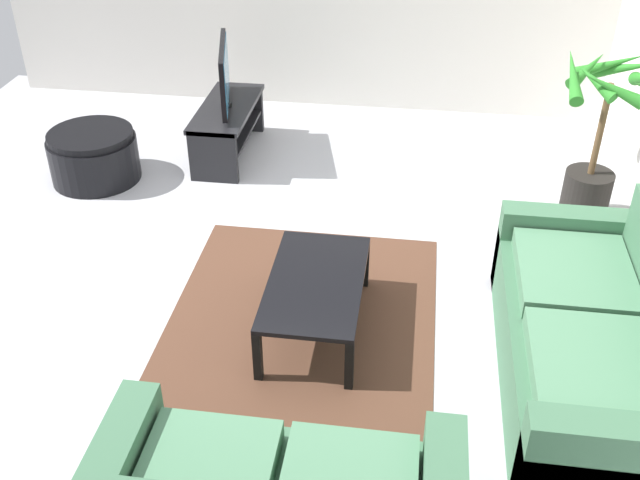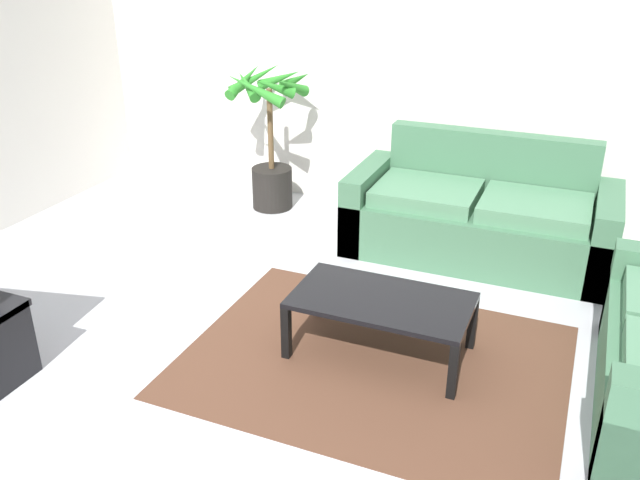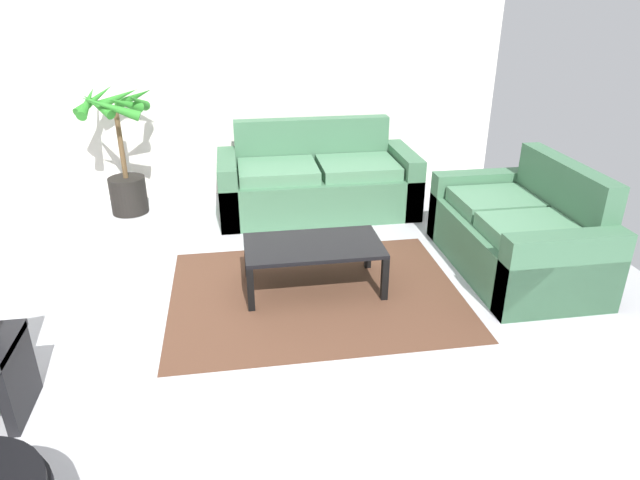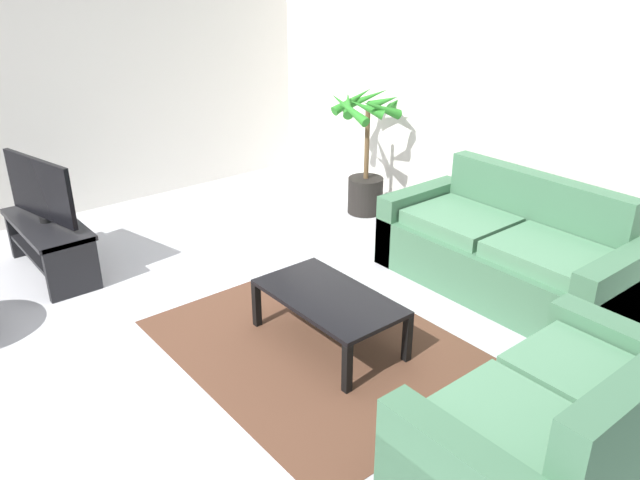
{
  "view_description": "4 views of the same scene",
  "coord_description": "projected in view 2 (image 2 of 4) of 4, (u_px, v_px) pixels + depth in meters",
  "views": [
    {
      "loc": [
        4.18,
        1.21,
        3.07
      ],
      "look_at": [
        0.45,
        0.68,
        0.59
      ],
      "focal_mm": 41.79,
      "sensor_mm": 36.0,
      "label": 1
    },
    {
      "loc": [
        1.56,
        -2.61,
        2.32
      ],
      "look_at": [
        0.17,
        0.71,
        0.66
      ],
      "focal_mm": 37.56,
      "sensor_mm": 36.0,
      "label": 2
    },
    {
      "loc": [
        0.02,
        -3.12,
        2.16
      ],
      "look_at": [
        0.61,
        0.57,
        0.45
      ],
      "focal_mm": 31.3,
      "sensor_mm": 36.0,
      "label": 3
    },
    {
      "loc": [
        3.43,
        -1.72,
        2.47
      ],
      "look_at": [
        0.22,
        0.89,
        0.6
      ],
      "focal_mm": 35.24,
      "sensor_mm": 36.0,
      "label": 4
    }
  ],
  "objects": [
    {
      "name": "ground_plane",
      "position": [
        242.0,
        393.0,
        3.7
      ],
      "size": [
        6.6,
        6.6,
        0.0
      ],
      "primitive_type": "plane",
      "color": "#B2B2B7"
    },
    {
      "name": "wall_back",
      "position": [
        406.0,
        58.0,
        5.65
      ],
      "size": [
        6.0,
        0.06,
        2.7
      ],
      "primitive_type": "cube",
      "color": "silver",
      "rests_on": "ground"
    },
    {
      "name": "couch_main",
      "position": [
        479.0,
        218.0,
        5.19
      ],
      "size": [
        1.99,
        0.9,
        0.9
      ],
      "color": "#3F6B4C",
      "rests_on": "ground"
    },
    {
      "name": "coffee_table",
      "position": [
        381.0,
        305.0,
        3.92
      ],
      "size": [
        1.04,
        0.58,
        0.37
      ],
      "color": "black",
      "rests_on": "ground"
    },
    {
      "name": "area_rug",
      "position": [
        374.0,
        360.0,
        3.98
      ],
      "size": [
        2.2,
        1.7,
        0.01
      ],
      "primitive_type": "cube",
      "color": "#513323",
      "rests_on": "ground"
    },
    {
      "name": "potted_palm",
      "position": [
        270.0,
        145.0,
        5.97
      ],
      "size": [
        0.79,
        0.73,
        1.29
      ],
      "color": "black",
      "rests_on": "ground"
    }
  ]
}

